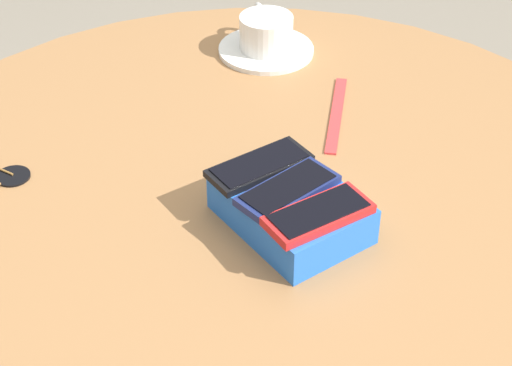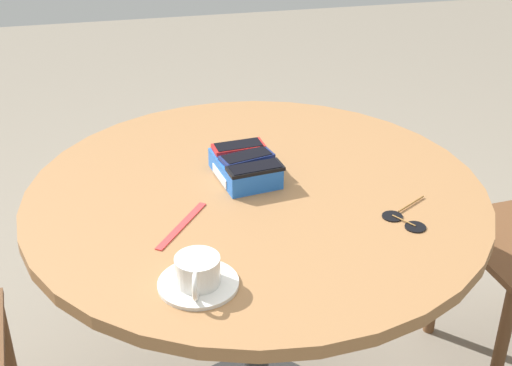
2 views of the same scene
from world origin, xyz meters
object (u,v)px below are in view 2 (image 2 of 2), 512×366
Objects in this scene: phone_red at (238,147)px; phone_black at (254,168)px; round_table at (256,230)px; coffee_cup at (197,271)px; lanyard_strap at (182,225)px; sunglasses at (404,220)px; phone_navy at (247,157)px; phone_box at (245,168)px; saucer at (198,284)px.

phone_red reaches higher than phone_black.
round_table is 9.21× the size of coffee_cup.
sunglasses reaches higher than lanyard_strap.
phone_navy is at bearing 9.49° from phone_red.
round_table is 0.41m from coffee_cup.
phone_box is (-0.07, -0.01, 0.13)m from round_table.
phone_navy is at bearing -131.52° from sunglasses.
phone_red is 0.45m from sunglasses.
lanyard_strap reaches higher than round_table.
sunglasses is (-0.14, 0.47, -0.00)m from saucer.
coffee_cup reaches higher than phone_black.
saucer is (0.45, -0.16, -0.05)m from phone_red.
phone_box is 0.06m from phone_red.
round_table is 0.25m from lanyard_strap.
sunglasses is at bearing 48.48° from phone_navy.
phone_red is at bearing 160.31° from coffee_cup.
coffee_cup is (0.33, -0.18, 0.15)m from round_table.
phone_black is at bearing -158.75° from round_table.
lanyard_strap is (-0.22, -0.01, -0.03)m from coffee_cup.
coffee_cup is 0.22m from lanyard_strap.
phone_box is 0.97× the size of lanyard_strap.
phone_box is 1.26× the size of saucer.
round_table is at bearing 151.40° from coffee_cup.
phone_red is 0.94× the size of sunglasses.
phone_box is 0.40m from sunglasses.
phone_box is at bearing 4.79° from phone_red.
phone_navy reaches higher than phone_black.
saucer is at bearing -23.42° from phone_navy.
phone_black is at bearing 4.20° from phone_navy.
coffee_cup reaches higher than phone_red.
sunglasses is (0.20, 0.29, -0.05)m from phone_black.
lanyard_strap is at bearing -55.35° from phone_black.
sunglasses is at bearing 48.88° from phone_box.
coffee_cup reaches higher than phone_box.
phone_black is 0.23m from lanyard_strap.
saucer is (0.40, -0.17, -0.02)m from phone_box.
lanyard_strap is at bearing -99.18° from sunglasses.
phone_red is at bearing -172.01° from round_table.
saucer is at bearing -28.73° from round_table.
phone_red is 0.96× the size of phone_navy.
saucer is 0.49m from sunglasses.
round_table is 7.77× the size of sunglasses.
round_table is 0.21m from phone_red.
lanyard_strap is (0.19, -0.18, -0.05)m from phone_navy.
round_table is 8.26× the size of phone_red.
phone_box is 0.43m from saucer.
sunglasses is at bearing 106.43° from coffee_cup.
coffee_cup is at bearing 1.58° from lanyard_strap.
lanyard_strap is at bearing -43.95° from phone_navy.
phone_navy is 0.99× the size of phone_black.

